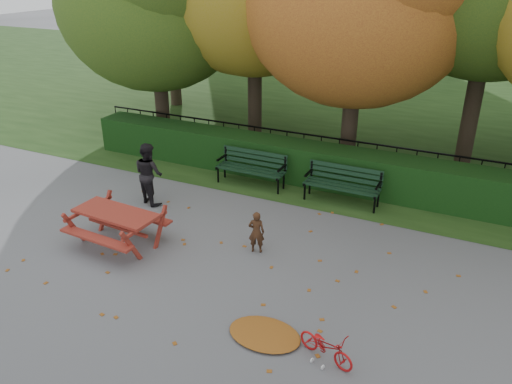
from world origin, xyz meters
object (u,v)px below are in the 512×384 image
at_px(bench_left, 252,166).
at_px(bicycle, 326,346).
at_px(child, 256,232).
at_px(adult, 149,173).
at_px(bench_right, 343,182).
at_px(picnic_table, 116,219).

xyz_separation_m(bench_left, bicycle, (3.70, -5.19, -0.28)).
relative_size(child, bicycle, 0.95).
bearing_deg(child, bench_left, -80.53).
relative_size(bench_left, adult, 1.21).
xyz_separation_m(bench_right, bicycle, (1.30, -5.19, -0.28)).
relative_size(bench_right, bicycle, 1.93).
relative_size(child, adult, 0.59).
height_order(adult, bicycle, adult).
xyz_separation_m(bench_left, picnic_table, (-1.15, -3.88, 0.06)).
xyz_separation_m(bench_right, adult, (-4.13, -1.99, 0.22)).
distance_m(picnic_table, bicycle, 5.04).
distance_m(child, bicycle, 3.15).
bearing_deg(bench_left, picnic_table, -106.52).
distance_m(bench_right, adult, 4.59).
relative_size(adult, bicycle, 1.60).
bearing_deg(child, picnic_table, 1.76).
height_order(picnic_table, bicycle, picnic_table).
relative_size(bench_right, adult, 1.21).
xyz_separation_m(adult, bicycle, (5.44, -3.20, -0.50)).
bearing_deg(bicycle, bench_left, 54.25).
distance_m(picnic_table, child, 2.83).
relative_size(bench_right, picnic_table, 0.99).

